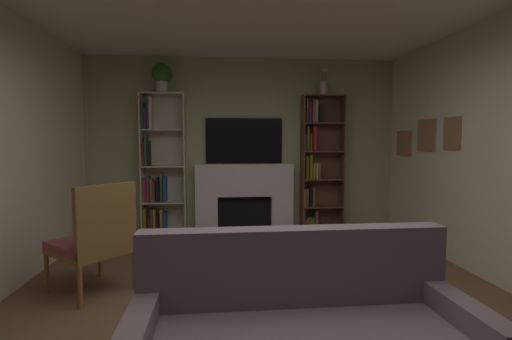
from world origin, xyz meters
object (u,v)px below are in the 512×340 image
fireplace (244,198)px  tv (244,141)px  bookshelf_right (317,165)px  bookshelf_left (159,174)px  armchair (95,239)px  vase_with_flowers (324,87)px  potted_plant (162,76)px

fireplace → tv: 0.87m
tv → bookshelf_right: bearing=-3.4°
bookshelf_right → bookshelf_left: bearing=-179.9°
tv → armchair: size_ratio=1.10×
tv → bookshelf_left: size_ratio=0.54×
tv → vase_with_flowers: 1.46m
tv → potted_plant: (-1.20, -0.12, 0.94)m
fireplace → potted_plant: bearing=-177.9°
bookshelf_right → vase_with_flowers: (0.08, -0.05, 1.19)m
bookshelf_right → vase_with_flowers: 1.19m
bookshelf_left → tv: bearing=3.2°
fireplace → potted_plant: (-1.20, -0.04, 1.81)m
bookshelf_left → vase_with_flowers: vase_with_flowers is taller
vase_with_flowers → armchair: (-2.76, -2.07, -1.74)m
vase_with_flowers → tv: bearing=174.2°
tv → bookshelf_right: 1.18m
bookshelf_right → potted_plant: 2.67m
fireplace → bookshelf_left: bookshelf_left is taller
tv → bookshelf_right: (1.12, -0.07, -0.37)m
bookshelf_left → potted_plant: (0.07, -0.05, 1.43)m
bookshelf_right → tv: bearing=176.6°
bookshelf_right → armchair: bearing=-141.7°
potted_plant → armchair: 2.81m
fireplace → armchair: bearing=-126.4°
bookshelf_left → potted_plant: 1.43m
bookshelf_left → armchair: bookshelf_left is taller
bookshelf_right → armchair: bookshelf_right is taller
bookshelf_left → bookshelf_right: (2.39, 0.00, 0.12)m
fireplace → vase_with_flowers: (1.20, -0.05, 1.69)m
potted_plant → vase_with_flowers: bearing=-0.0°
fireplace → potted_plant: size_ratio=3.71×
fireplace → tv: tv is taller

